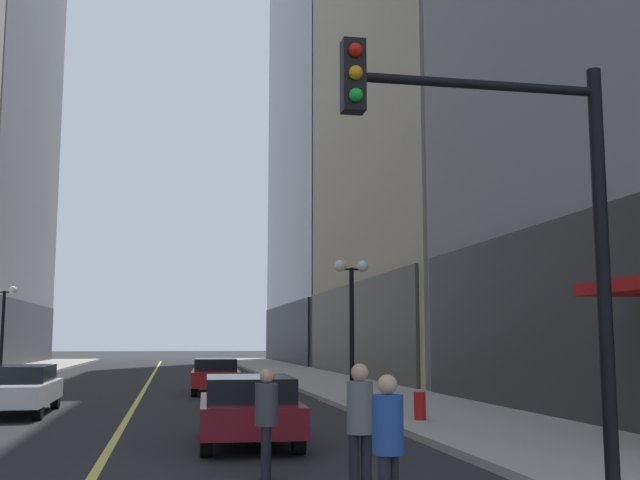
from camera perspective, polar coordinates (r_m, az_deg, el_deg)
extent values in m
plane|color=#262628|center=(40.59, -12.53, -10.11)|extent=(200.00, 200.00, 0.00)
cube|color=#ADA8A0|center=(41.19, -0.80, -10.14)|extent=(4.50, 78.00, 0.15)
cube|color=#E5D64C|center=(40.59, -12.53, -10.11)|extent=(0.16, 70.00, 0.01)
cube|color=#2C2C2E|center=(66.57, -21.04, -6.52)|extent=(0.50, 24.70, 5.00)
cube|color=#2C2C2E|center=(19.05, 19.15, -5.60)|extent=(0.50, 20.90, 5.00)
cube|color=#B7AD99|center=(46.79, 9.69, 16.40)|extent=(11.84, 24.00, 41.68)
cube|color=#403C35|center=(41.13, 2.58, -6.76)|extent=(0.50, 22.80, 5.00)
cube|color=#4C515B|center=(71.32, 3.36, 11.21)|extent=(14.48, 26.00, 49.59)
cube|color=black|center=(66.20, -2.54, -7.00)|extent=(0.50, 24.70, 5.00)
cube|color=maroon|center=(15.43, -5.36, -12.72)|extent=(2.02, 4.31, 0.55)
cube|color=black|center=(15.18, -5.29, -11.01)|extent=(1.72, 2.44, 0.50)
cylinder|color=black|center=(16.91, -8.47, -13.14)|extent=(0.24, 0.65, 0.64)
cylinder|color=black|center=(17.00, -2.86, -13.18)|extent=(0.24, 0.65, 0.64)
cylinder|color=black|center=(13.96, -8.44, -14.38)|extent=(0.24, 0.65, 0.64)
cylinder|color=black|center=(14.06, -1.62, -14.40)|extent=(0.24, 0.65, 0.64)
cube|color=silver|center=(22.84, -21.49, -10.51)|extent=(1.82, 4.74, 0.55)
cube|color=black|center=(23.05, -21.34, -9.30)|extent=(1.58, 2.66, 0.50)
cylinder|color=black|center=(21.12, -20.24, -11.61)|extent=(0.23, 0.64, 0.64)
cylinder|color=black|center=(24.38, -19.08, -11.04)|extent=(0.23, 0.64, 0.64)
cylinder|color=black|center=(24.61, -22.63, -10.84)|extent=(0.23, 0.64, 0.64)
cube|color=#B21919|center=(29.98, -7.78, -10.09)|extent=(1.98, 4.70, 0.55)
cube|color=black|center=(29.73, -7.76, -9.20)|extent=(1.67, 2.66, 0.50)
cylinder|color=black|center=(31.62, -9.20, -10.43)|extent=(0.25, 0.65, 0.64)
cylinder|color=black|center=(31.62, -6.41, -10.47)|extent=(0.25, 0.65, 0.64)
cylinder|color=black|center=(28.38, -9.34, -10.78)|extent=(0.25, 0.65, 0.64)
cylinder|color=black|center=(28.39, -6.22, -10.83)|extent=(0.25, 0.65, 0.64)
cylinder|color=black|center=(11.54, -4.07, -15.58)|extent=(0.14, 0.14, 0.78)
cylinder|color=black|center=(11.70, -3.99, -15.47)|extent=(0.14, 0.14, 0.78)
cylinder|color=#3F3F44|center=(11.54, -4.00, -12.10)|extent=(0.40, 0.40, 0.61)
sphere|color=tan|center=(11.51, -3.98, -10.06)|extent=(0.21, 0.21, 0.21)
cylinder|color=black|center=(10.18, 3.47, -16.51)|extent=(0.14, 0.14, 0.84)
cylinder|color=black|center=(10.14, 2.56, -16.56)|extent=(0.14, 0.14, 0.84)
cylinder|color=slate|center=(10.07, 2.99, -12.33)|extent=(0.35, 0.35, 0.66)
sphere|color=tan|center=(10.04, 2.97, -9.80)|extent=(0.23, 0.23, 0.23)
cylinder|color=#234799|center=(8.55, 5.07, -13.50)|extent=(0.48, 0.48, 0.63)
sphere|color=tan|center=(8.52, 5.04, -10.66)|extent=(0.22, 0.22, 0.22)
cylinder|color=black|center=(10.21, 20.33, -2.91)|extent=(0.18, 0.18, 5.50)
cylinder|color=black|center=(9.98, 11.63, 11.26)|extent=(3.20, 0.12, 0.12)
cube|color=black|center=(9.51, 2.47, 12.06)|extent=(0.28, 0.24, 0.90)
sphere|color=red|center=(9.48, 2.66, 13.93)|extent=(0.17, 0.17, 0.17)
sphere|color=orange|center=(9.38, 2.67, 12.34)|extent=(0.17, 0.17, 0.17)
sphere|color=green|center=(9.29, 2.68, 10.72)|extent=(0.17, 0.17, 0.17)
cylinder|color=black|center=(37.28, -22.57, -6.75)|extent=(0.14, 0.14, 4.20)
cylinder|color=black|center=(37.34, -22.42, -3.60)|extent=(0.80, 0.06, 0.06)
sphere|color=white|center=(37.28, -21.88, -3.47)|extent=(0.36, 0.36, 0.36)
cylinder|color=black|center=(23.22, 2.38, -7.24)|extent=(0.14, 0.14, 4.20)
cylinder|color=black|center=(23.32, 2.35, -2.20)|extent=(0.80, 0.06, 0.06)
sphere|color=white|center=(23.25, 1.51, -1.94)|extent=(0.36, 0.36, 0.36)
sphere|color=white|center=(23.41, 3.18, -1.96)|extent=(0.36, 0.36, 0.36)
cylinder|color=red|center=(18.69, 7.44, -12.36)|extent=(0.28, 0.28, 0.80)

